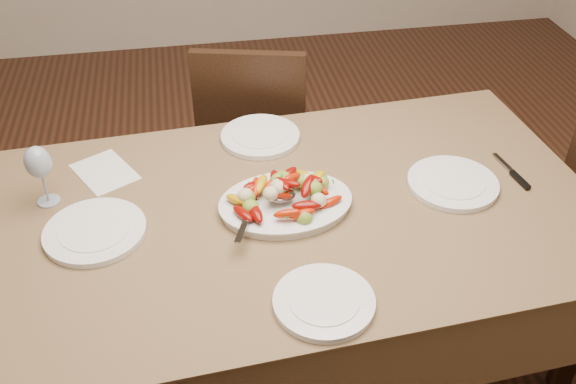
# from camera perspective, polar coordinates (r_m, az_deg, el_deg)

# --- Properties ---
(dining_table) EXTENTS (1.90, 1.15, 0.76)m
(dining_table) POSITION_cam_1_polar(r_m,az_deg,el_deg) (2.13, 0.00, -9.43)
(dining_table) COLOR brown
(dining_table) RESTS_ON ground
(chair_far) EXTENTS (0.51, 0.51, 0.95)m
(chair_far) POSITION_cam_1_polar(r_m,az_deg,el_deg) (2.72, -2.80, 4.95)
(chair_far) COLOR black
(chair_far) RESTS_ON ground
(serving_platter) EXTENTS (0.40, 0.30, 0.02)m
(serving_platter) POSITION_cam_1_polar(r_m,az_deg,el_deg) (1.87, -0.21, -1.17)
(serving_platter) COLOR white
(serving_platter) RESTS_ON dining_table
(roasted_vegetables) EXTENTS (0.32, 0.23, 0.09)m
(roasted_vegetables) POSITION_cam_1_polar(r_m,az_deg,el_deg) (1.83, -0.21, 0.22)
(roasted_vegetables) COLOR #6C0804
(roasted_vegetables) RESTS_ON serving_platter
(serving_spoon) EXTENTS (0.28, 0.15, 0.03)m
(serving_spoon) POSITION_cam_1_polar(r_m,az_deg,el_deg) (1.81, -1.94, -1.29)
(serving_spoon) COLOR #9EA0A8
(serving_spoon) RESTS_ON serving_platter
(plate_left) EXTENTS (0.28, 0.28, 0.02)m
(plate_left) POSITION_cam_1_polar(r_m,az_deg,el_deg) (1.86, -16.78, -3.39)
(plate_left) COLOR white
(plate_left) RESTS_ON dining_table
(plate_right) EXTENTS (0.28, 0.28, 0.02)m
(plate_right) POSITION_cam_1_polar(r_m,az_deg,el_deg) (2.02, 14.43, 0.74)
(plate_right) COLOR white
(plate_right) RESTS_ON dining_table
(plate_far) EXTENTS (0.27, 0.27, 0.02)m
(plate_far) POSITION_cam_1_polar(r_m,az_deg,el_deg) (2.18, -2.48, 4.94)
(plate_far) COLOR white
(plate_far) RESTS_ON dining_table
(plate_near) EXTENTS (0.25, 0.25, 0.02)m
(plate_near) POSITION_cam_1_polar(r_m,az_deg,el_deg) (1.60, 3.21, -9.74)
(plate_near) COLOR white
(plate_near) RESTS_ON dining_table
(wine_glass) EXTENTS (0.08, 0.08, 0.20)m
(wine_glass) POSITION_cam_1_polar(r_m,az_deg,el_deg) (1.97, -21.08, 1.50)
(wine_glass) COLOR #8C99A5
(wine_glass) RESTS_ON dining_table
(menu_card) EXTENTS (0.23, 0.26, 0.00)m
(menu_card) POSITION_cam_1_polar(r_m,az_deg,el_deg) (2.10, -15.97, 1.73)
(menu_card) COLOR silver
(menu_card) RESTS_ON dining_table
(table_knife) EXTENTS (0.05, 0.20, 0.01)m
(table_knife) POSITION_cam_1_polar(r_m,az_deg,el_deg) (2.13, 19.31, 1.62)
(table_knife) COLOR #9EA0A8
(table_knife) RESTS_ON dining_table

